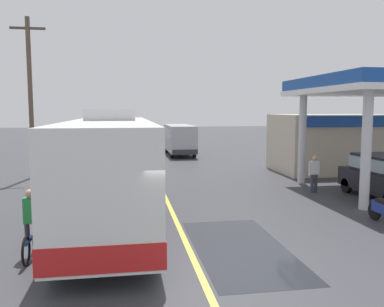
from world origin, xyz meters
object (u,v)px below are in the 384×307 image
object	(u,v)px
car_at_pump	(383,175)
cyclist_on_shoulder	(31,226)
coach_bus_main	(111,170)
minibus_opposing_lane	(180,137)
car_trailing_behind_bus	(114,145)
pedestrian_near_pump	(314,172)

from	to	relation	value
car_at_pump	cyclist_on_shoulder	bearing A→B (deg)	-160.32
coach_bus_main	minibus_opposing_lane	world-z (taller)	coach_bus_main
car_at_pump	car_trailing_behind_bus	xyz separation A→B (m)	(-11.34, 16.37, 0.00)
coach_bus_main	car_at_pump	size ratio (longest dim) A/B	2.63
minibus_opposing_lane	car_trailing_behind_bus	bearing A→B (deg)	-166.07
coach_bus_main	cyclist_on_shoulder	distance (m)	3.61
car_at_pump	cyclist_on_shoulder	xyz separation A→B (m)	(-12.77, -4.57, -0.23)
coach_bus_main	car_at_pump	distance (m)	11.05
car_at_pump	minibus_opposing_lane	size ratio (longest dim) A/B	0.69
car_at_pump	car_trailing_behind_bus	size ratio (longest dim) A/B	1.00
cyclist_on_shoulder	car_trailing_behind_bus	size ratio (longest dim) A/B	0.43
minibus_opposing_lane	cyclist_on_shoulder	xyz separation A→B (m)	(-6.69, -22.24, -0.69)
car_at_pump	minibus_opposing_lane	bearing A→B (deg)	108.99
coach_bus_main	pedestrian_near_pump	xyz separation A→B (m)	(8.75, 3.33, -0.79)
car_at_pump	cyclist_on_shoulder	size ratio (longest dim) A/B	2.31
coach_bus_main	car_trailing_behind_bus	world-z (taller)	coach_bus_main
car_at_pump	minibus_opposing_lane	xyz separation A→B (m)	(-6.08, 17.67, 0.46)
pedestrian_near_pump	car_trailing_behind_bus	world-z (taller)	car_trailing_behind_bus
pedestrian_near_pump	car_trailing_behind_bus	distance (m)	17.30
cyclist_on_shoulder	car_trailing_behind_bus	distance (m)	20.99
car_at_pump	cyclist_on_shoulder	world-z (taller)	car_at_pump
pedestrian_near_pump	cyclist_on_shoulder	bearing A→B (deg)	-149.39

